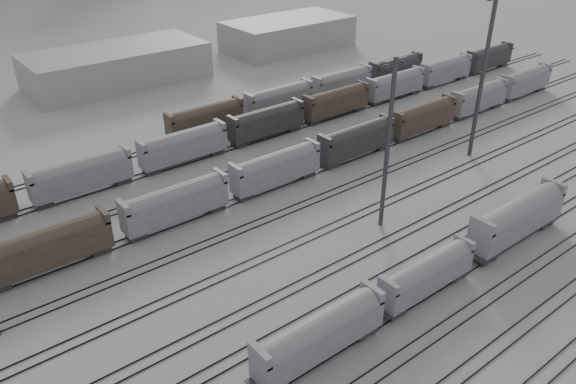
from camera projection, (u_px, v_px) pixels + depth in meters
ground at (397, 320)px, 60.04m from camera, size 900.00×900.00×0.00m
tracks at (294, 246)px, 72.02m from camera, size 220.00×71.50×0.16m
hopper_car_a at (320, 334)px, 53.65m from camera, size 14.71×2.92×5.26m
hopper_car_b at (427, 273)px, 62.34m from camera, size 13.39×2.66×4.79m
hopper_car_c at (518, 216)px, 71.53m from camera, size 16.68×3.31×5.96m
light_mast_c at (388, 142)px, 70.79m from camera, size 3.72×0.59×23.22m
light_mast_d at (483, 73)px, 89.25m from camera, size 4.32×0.69×27.02m
bg_string_near at (276, 170)px, 84.99m from camera, size 151.00×3.00×5.60m
bg_string_mid at (266, 123)px, 101.38m from camera, size 151.00×3.00×5.60m
bg_string_far at (312, 92)px, 116.34m from camera, size 66.00×3.00×5.60m
warehouse_mid at (117, 66)px, 128.75m from camera, size 40.00×18.00×8.00m
warehouse_right at (288, 34)px, 155.79m from camera, size 35.00×18.00×8.00m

